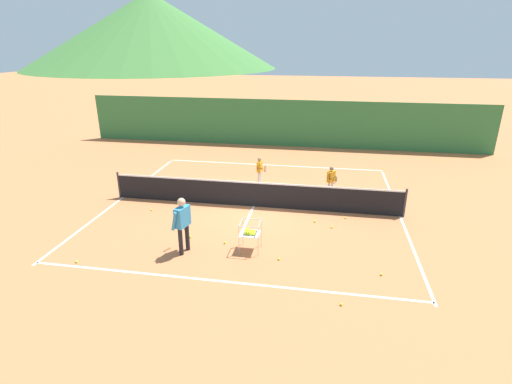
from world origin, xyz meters
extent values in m
plane|color=#C67042|center=(0.00, 0.00, 0.00)|extent=(120.00, 120.00, 0.00)
cube|color=white|center=(0.00, -5.01, 0.00)|extent=(10.55, 0.08, 0.01)
cube|color=white|center=(0.00, 5.35, 0.00)|extent=(10.55, 0.08, 0.01)
cube|color=white|center=(-5.28, 0.00, 0.00)|extent=(0.08, 10.36, 0.01)
cube|color=white|center=(5.28, 0.00, 0.00)|extent=(0.08, 10.36, 0.01)
cube|color=white|center=(0.00, 0.00, 0.00)|extent=(0.08, 5.10, 0.01)
cylinder|color=#333338|center=(-5.38, 0.00, 0.53)|extent=(0.08, 0.08, 1.05)
cylinder|color=#333338|center=(5.38, 0.00, 0.53)|extent=(0.08, 0.08, 1.05)
cube|color=black|center=(0.00, 0.00, 0.46)|extent=(10.67, 0.02, 0.92)
cube|color=white|center=(0.00, 0.00, 0.95)|extent=(10.67, 0.03, 0.06)
cylinder|color=black|center=(-1.43, -3.88, 0.42)|extent=(0.13, 0.13, 0.84)
cylinder|color=black|center=(-1.34, -3.57, 0.42)|extent=(0.13, 0.13, 0.84)
cube|color=#338CBF|center=(-1.38, -3.72, 1.14)|extent=(0.36, 0.55, 0.59)
sphere|color=#DBAD84|center=(-1.38, -3.72, 1.59)|extent=(0.23, 0.23, 0.23)
cylinder|color=#338CBF|center=(-1.53, -3.98, 1.10)|extent=(0.25, 0.15, 0.58)
cylinder|color=#338CBF|center=(-1.34, -3.43, 1.10)|extent=(0.19, 0.13, 0.58)
torus|color=#262628|center=(-1.59, -3.36, 1.05)|extent=(0.10, 0.29, 0.29)
cylinder|color=black|center=(-1.36, -3.43, 1.05)|extent=(0.22, 0.09, 0.03)
cylinder|color=silver|center=(-0.18, 2.58, 0.30)|extent=(0.09, 0.09, 0.59)
cylinder|color=silver|center=(-0.20, 2.35, 0.30)|extent=(0.09, 0.09, 0.59)
cube|color=orange|center=(-0.19, 2.47, 0.80)|extent=(0.20, 0.37, 0.42)
sphere|color=#996B4C|center=(-0.19, 2.47, 1.12)|extent=(0.16, 0.16, 0.16)
cylinder|color=orange|center=(-0.12, 2.66, 0.78)|extent=(0.17, 0.08, 0.41)
cylinder|color=orange|center=(-0.18, 2.26, 0.77)|extent=(0.13, 0.07, 0.41)
torus|color=#262628|center=(0.09, 2.24, 0.79)|extent=(0.05, 0.29, 0.29)
cylinder|color=black|center=(-0.15, 2.26, 0.79)|extent=(0.22, 0.05, 0.03)
cylinder|color=silver|center=(2.88, 1.66, 0.31)|extent=(0.09, 0.09, 0.62)
cylinder|color=silver|center=(2.75, 1.46, 0.31)|extent=(0.09, 0.09, 0.62)
cube|color=orange|center=(2.82, 1.56, 0.83)|extent=(0.34, 0.40, 0.43)
sphere|color=#996B4C|center=(2.82, 1.56, 1.16)|extent=(0.17, 0.17, 0.17)
cylinder|color=orange|center=(2.97, 1.71, 0.81)|extent=(0.18, 0.14, 0.42)
cylinder|color=orange|center=(2.73, 1.37, 0.80)|extent=(0.14, 0.12, 0.42)
torus|color=#262628|center=(2.96, 1.22, 0.81)|extent=(0.18, 0.26, 0.29)
cylinder|color=black|center=(2.75, 1.36, 0.81)|extent=(0.20, 0.14, 0.03)
cylinder|color=#B7B7BC|center=(0.22, -3.00, 0.45)|extent=(0.02, 0.02, 0.89)
cylinder|color=#B7B7BC|center=(0.78, -3.00, 0.45)|extent=(0.02, 0.02, 0.89)
cylinder|color=#B7B7BC|center=(0.22, -3.56, 0.45)|extent=(0.02, 0.02, 0.89)
cylinder|color=#B7B7BC|center=(0.78, -3.56, 0.45)|extent=(0.02, 0.02, 0.89)
cube|color=#B7B7BC|center=(0.50, -3.28, 0.55)|extent=(0.56, 0.56, 0.01)
cube|color=#B7B7BC|center=(0.50, -3.00, 0.89)|extent=(0.56, 0.02, 0.02)
cube|color=#B7B7BC|center=(0.50, -3.56, 0.89)|extent=(0.56, 0.02, 0.02)
cube|color=#B7B7BC|center=(0.22, -3.28, 0.89)|extent=(0.02, 0.56, 0.02)
cube|color=#B7B7BC|center=(0.78, -3.28, 0.89)|extent=(0.02, 0.56, 0.02)
sphere|color=yellow|center=(0.36, -3.41, 0.59)|extent=(0.07, 0.07, 0.07)
sphere|color=yellow|center=(0.36, -3.34, 0.59)|extent=(0.07, 0.07, 0.07)
sphere|color=yellow|center=(0.37, -3.27, 0.58)|extent=(0.07, 0.07, 0.07)
sphere|color=yellow|center=(0.37, -3.22, 0.58)|extent=(0.07, 0.07, 0.07)
sphere|color=yellow|center=(0.36, -3.15, 0.59)|extent=(0.07, 0.07, 0.07)
sphere|color=yellow|center=(0.44, -3.40, 0.58)|extent=(0.07, 0.07, 0.07)
sphere|color=yellow|center=(0.43, -3.35, 0.58)|extent=(0.07, 0.07, 0.07)
sphere|color=yellow|center=(0.43, -3.28, 0.58)|extent=(0.07, 0.07, 0.07)
sphere|color=yellow|center=(0.44, -3.22, 0.58)|extent=(0.07, 0.07, 0.07)
sphere|color=yellow|center=(0.43, -3.14, 0.58)|extent=(0.07, 0.07, 0.07)
sphere|color=yellow|center=(0.50, -3.40, 0.58)|extent=(0.07, 0.07, 0.07)
sphere|color=yellow|center=(0.50, -3.34, 0.58)|extent=(0.07, 0.07, 0.07)
sphere|color=yellow|center=(0.49, -3.27, 0.58)|extent=(0.07, 0.07, 0.07)
sphere|color=yellow|center=(0.50, -3.21, 0.58)|extent=(0.07, 0.07, 0.07)
sphere|color=yellow|center=(0.50, -3.14, 0.58)|extent=(0.07, 0.07, 0.07)
sphere|color=yellow|center=(0.57, -3.40, 0.59)|extent=(0.07, 0.07, 0.07)
sphere|color=yellow|center=(0.57, -3.34, 0.59)|extent=(0.07, 0.07, 0.07)
sphere|color=yellow|center=(0.57, -3.27, 0.59)|extent=(0.07, 0.07, 0.07)
sphere|color=yellow|center=(0.56, -3.22, 0.58)|extent=(0.07, 0.07, 0.07)
sphere|color=yellow|center=(0.56, -3.15, 0.59)|extent=(0.07, 0.07, 0.07)
sphere|color=yellow|center=(0.62, -3.40, 0.58)|extent=(0.07, 0.07, 0.07)
sphere|color=yellow|center=(0.62, -3.34, 0.59)|extent=(0.07, 0.07, 0.07)
sphere|color=yellow|center=(0.63, -3.28, 0.58)|extent=(0.07, 0.07, 0.07)
sphere|color=yellow|center=(0.62, -3.22, 0.59)|extent=(0.07, 0.07, 0.07)
sphere|color=yellow|center=(0.63, -3.15, 0.59)|extent=(0.07, 0.07, 0.07)
sphere|color=yellow|center=(0.36, -3.41, 0.64)|extent=(0.07, 0.07, 0.07)
sphere|color=yellow|center=(0.36, -3.35, 0.64)|extent=(0.07, 0.07, 0.07)
sphere|color=yellow|center=(0.36, -3.28, 0.64)|extent=(0.07, 0.07, 0.07)
sphere|color=yellow|center=(0.37, -3.22, 0.64)|extent=(0.07, 0.07, 0.07)
sphere|color=yellow|center=(0.37, -3.15, 0.64)|extent=(0.07, 0.07, 0.07)
sphere|color=yellow|center=(0.43, -3.40, 0.64)|extent=(0.07, 0.07, 0.07)
sphere|color=yellow|center=(0.43, -3.34, 0.64)|extent=(0.07, 0.07, 0.07)
sphere|color=yellow|center=(0.43, -3.27, 0.64)|extent=(0.07, 0.07, 0.07)
sphere|color=yellow|center=(0.43, -3.21, 0.64)|extent=(0.07, 0.07, 0.07)
sphere|color=yellow|center=(0.43, -3.14, 0.64)|extent=(0.07, 0.07, 0.07)
sphere|color=yellow|center=(0.50, -3.41, 0.64)|extent=(0.07, 0.07, 0.07)
sphere|color=yellow|center=(0.50, -3.34, 0.64)|extent=(0.07, 0.07, 0.07)
sphere|color=yellow|center=(-3.62, -1.02, 0.03)|extent=(0.07, 0.07, 0.07)
sphere|color=yellow|center=(1.40, -3.70, 0.03)|extent=(0.07, 0.07, 0.07)
sphere|color=yellow|center=(-4.16, -4.83, 0.03)|extent=(0.07, 0.07, 0.07)
sphere|color=yellow|center=(-1.51, -2.84, 0.03)|extent=(0.07, 0.07, 0.07)
sphere|color=yellow|center=(3.36, -0.53, 0.03)|extent=(0.07, 0.07, 0.07)
sphere|color=yellow|center=(2.89, -1.35, 0.03)|extent=(0.07, 0.07, 0.07)
sphere|color=yellow|center=(-0.35, -3.02, 0.03)|extent=(0.07, 0.07, 0.07)
sphere|color=yellow|center=(4.17, -4.02, 0.03)|extent=(0.07, 0.07, 0.07)
sphere|color=yellow|center=(2.31, -1.00, 0.03)|extent=(0.07, 0.07, 0.07)
sphere|color=yellow|center=(3.09, -5.50, 0.03)|extent=(0.07, 0.07, 0.07)
sphere|color=yellow|center=(-1.87, -2.29, 0.03)|extent=(0.07, 0.07, 0.07)
cube|color=#33753D|center=(0.00, 9.33, 1.35)|extent=(23.22, 0.08, 2.69)
cone|color=#427A38|center=(-36.52, 75.31, 7.89)|extent=(55.00, 55.00, 15.78)
camera|label=1|loc=(2.44, -13.44, 5.81)|focal=27.76mm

